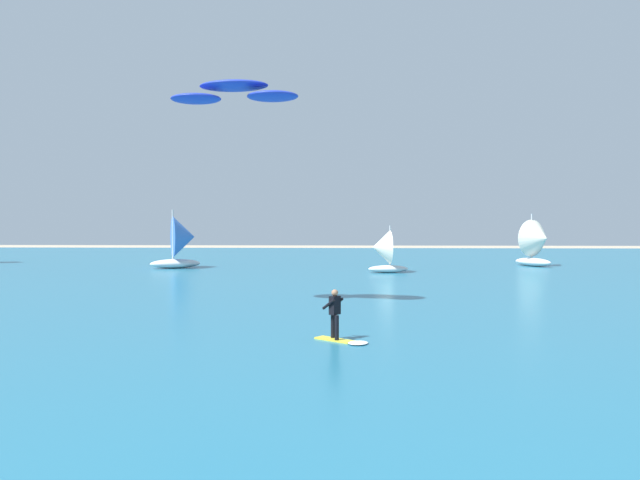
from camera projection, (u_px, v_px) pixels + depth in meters
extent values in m
cube|color=#236B89|center=(332.00, 269.00, 52.13)|extent=(160.00, 90.00, 0.10)
cube|color=yellow|center=(335.00, 340.00, 19.72)|extent=(1.37, 1.21, 0.05)
cylinder|color=black|center=(337.00, 328.00, 19.50)|extent=(0.14, 0.14, 0.80)
cylinder|color=black|center=(333.00, 326.00, 19.92)|extent=(0.14, 0.14, 0.80)
cube|color=black|center=(335.00, 305.00, 19.69)|extent=(0.40, 0.42, 0.60)
sphere|color=#9E7051|center=(335.00, 293.00, 19.68)|extent=(0.22, 0.22, 0.22)
cylinder|color=black|center=(329.00, 304.00, 19.58)|extent=(0.45, 0.38, 0.39)
cylinder|color=black|center=(337.00, 303.00, 19.91)|extent=(0.45, 0.38, 0.39)
ellipsoid|color=white|center=(358.00, 343.00, 19.10)|extent=(0.90, 0.92, 0.08)
ellipsoid|color=#1E33B2|center=(234.00, 86.00, 26.92)|extent=(3.31, 2.21, 0.36)
ellipsoid|color=#1E33B2|center=(196.00, 99.00, 27.21)|extent=(2.48, 2.11, 0.36)
ellipsoid|color=#1E33B2|center=(273.00, 96.00, 26.67)|extent=(2.48, 2.11, 0.36)
ellipsoid|color=silver|center=(175.00, 264.00, 52.11)|extent=(4.48, 2.97, 0.80)
cylinder|color=silver|center=(173.00, 234.00, 51.98)|extent=(0.13, 0.13, 4.25)
cone|color=#3F72CC|center=(184.00, 237.00, 52.30)|extent=(3.08, 4.01, 3.57)
ellipsoid|color=silver|center=(533.00, 262.00, 54.77)|extent=(3.20, 4.14, 0.75)
cylinder|color=silver|center=(532.00, 236.00, 54.87)|extent=(0.12, 0.12, 3.99)
cone|color=silver|center=(539.00, 238.00, 54.10)|extent=(3.78, 3.20, 3.35)
ellipsoid|color=silver|center=(388.00, 269.00, 47.36)|extent=(3.23, 1.42, 0.59)
cylinder|color=silver|center=(390.00, 245.00, 47.32)|extent=(0.10, 0.10, 3.13)
cone|color=silver|center=(381.00, 247.00, 47.28)|extent=(1.66, 2.77, 2.63)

